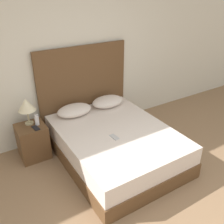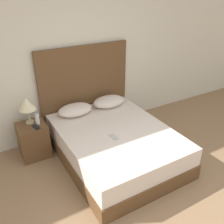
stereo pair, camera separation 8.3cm
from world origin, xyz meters
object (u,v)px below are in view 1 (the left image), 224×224
table_lamp (26,105)px  nightstand (33,141)px  bed (115,144)px  phone_on_nightstand (36,128)px  phone_on_bed (114,137)px

table_lamp → nightstand: bearing=-98.4°
bed → phone_on_nightstand: bearing=148.6°
phone_on_nightstand → table_lamp: bearing=102.4°
nightstand → table_lamp: 0.57m
bed → phone_on_bed: bearing=-127.3°
phone_on_nightstand → phone_on_bed: bearing=-40.8°
nightstand → phone_on_nightstand: (0.05, -0.10, 0.27)m
phone_on_bed → nightstand: (-0.90, 0.84, -0.23)m
bed → table_lamp: bearing=142.6°
bed → phone_on_nightstand: phone_on_nightstand is taller
phone_on_bed → table_lamp: bearing=134.2°
phone_on_bed → nightstand: nightstand is taller
bed → phone_on_bed: phone_on_bed is taller
table_lamp → phone_on_nightstand: bearing=-77.6°
phone_on_bed → phone_on_nightstand: 1.13m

